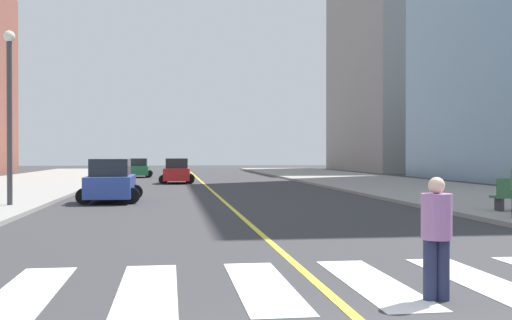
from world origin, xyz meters
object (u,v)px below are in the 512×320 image
Objects in this scene: pedestrian_crossing at (436,232)px; street_lamp at (9,101)px; car_blue_nearest at (111,182)px; car_green_third at (139,168)px; car_red_second at (177,172)px.

street_lamp is (-9.85, 16.38, 3.15)m from pedestrian_crossing.
car_blue_nearest is 0.63× the size of street_lamp.
pedestrian_crossing is (6.55, -48.51, 0.18)m from car_green_third.
car_blue_nearest is 17.43m from car_red_second.
street_lamp is (-3.30, -32.13, 3.33)m from car_green_third.
pedestrian_crossing is (3.28, -36.52, 0.14)m from car_red_second.
car_red_second is at bearing 80.00° from car_blue_nearest.
pedestrian_crossing is at bearing -71.72° from car_blue_nearest.
car_green_third is at bearing 107.75° from car_red_second.
street_lamp reaches higher than car_blue_nearest.
car_red_second reaches higher than pedestrian_crossing.
street_lamp is at bearing 123.39° from pedestrian_crossing.
car_red_second is 36.67m from pedestrian_crossing.
car_blue_nearest is 20.38m from pedestrian_crossing.
car_green_third is (-3.27, 11.99, -0.04)m from car_red_second.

